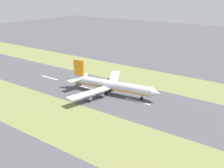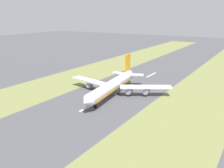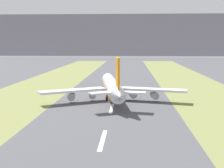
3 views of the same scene
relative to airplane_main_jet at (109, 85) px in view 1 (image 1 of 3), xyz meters
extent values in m
plane|color=#4C4C51|center=(0.69, -3.67, -6.02)|extent=(800.00, 800.00, 0.00)
cube|color=olive|center=(-44.31, -3.67, -6.02)|extent=(40.00, 600.00, 0.01)
cube|color=olive|center=(45.69, -3.67, -6.02)|extent=(40.00, 600.00, 0.01)
cube|color=silver|center=(0.69, -58.11, -6.01)|extent=(1.20, 18.00, 0.01)
cube|color=silver|center=(0.69, -18.11, -6.01)|extent=(1.20, 18.00, 0.01)
cube|color=silver|center=(0.69, 21.89, -6.01)|extent=(1.20, 18.00, 0.01)
cylinder|color=silver|center=(-0.26, 1.89, 0.18)|extent=(13.67, 56.29, 6.00)
cone|color=silver|center=(-4.47, 32.10, 0.18)|extent=(6.51, 5.76, 5.88)
cone|color=silver|center=(4.01, -28.82, 0.98)|extent=(5.88, 6.65, 5.10)
cube|color=orange|center=(-0.26, 1.89, -1.47)|extent=(13.06, 54.03, 0.70)
cube|color=silver|center=(-16.60, -7.68, -0.72)|extent=(28.13, 19.67, 0.90)
cube|color=silver|center=(18.07, -2.85, -0.72)|extent=(29.59, 12.87, 0.90)
cylinder|color=#93939E|center=(-8.62, -3.32, -3.17)|extent=(3.83, 5.20, 3.20)
cylinder|color=#93939E|center=(-17.06, -8.02, -3.17)|extent=(3.83, 5.20, 3.20)
cylinder|color=#93939E|center=(9.20, -0.83, -3.17)|extent=(3.83, 5.20, 3.20)
cylinder|color=#93939E|center=(18.60, -3.06, -3.17)|extent=(3.83, 5.20, 3.20)
cube|color=orange|center=(3.32, -23.86, 8.68)|extent=(1.90, 8.03, 11.00)
cube|color=silver|center=(-2.12, -24.62, 1.18)|extent=(10.92, 8.33, 0.60)
cube|color=silver|center=(8.77, -23.11, 1.18)|extent=(10.62, 6.08, 0.60)
cylinder|color=#59595E|center=(-3.20, 22.96, -3.52)|extent=(0.50, 0.50, 3.20)
cylinder|color=black|center=(-3.20, 22.96, -5.12)|extent=(1.14, 1.91, 1.80)
cylinder|color=#59595E|center=(-2.42, -1.44, -3.52)|extent=(0.50, 0.50, 3.20)
cylinder|color=black|center=(-2.42, -1.44, -5.12)|extent=(1.14, 1.91, 1.80)
cylinder|color=#59595E|center=(2.73, -0.73, -3.52)|extent=(0.50, 0.50, 3.20)
cylinder|color=black|center=(2.73, -0.73, -5.12)|extent=(1.14, 1.91, 1.80)
camera|label=1|loc=(132.34, 95.99, 59.92)|focal=42.00mm
camera|label=2|loc=(-72.81, 123.66, 39.70)|focal=42.00mm
camera|label=3|loc=(7.77, -137.82, 19.65)|focal=50.00mm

